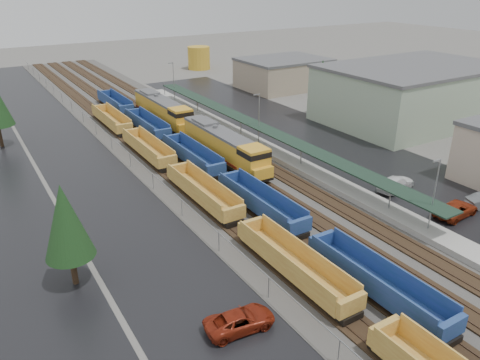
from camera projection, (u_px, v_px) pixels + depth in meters
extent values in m
cube|color=#302D2B|center=(172.00, 139.00, 72.74)|extent=(20.00, 160.00, 0.08)
cube|color=black|center=(135.00, 145.00, 69.82)|extent=(2.60, 160.00, 0.15)
cube|color=#473326|center=(130.00, 145.00, 69.43)|extent=(0.08, 160.00, 0.07)
cube|color=#473326|center=(140.00, 143.00, 70.12)|extent=(0.08, 160.00, 0.07)
cube|color=black|center=(160.00, 140.00, 71.73)|extent=(2.60, 160.00, 0.15)
cube|color=#473326|center=(156.00, 140.00, 71.35)|extent=(0.08, 160.00, 0.07)
cube|color=#473326|center=(164.00, 139.00, 72.03)|extent=(0.08, 160.00, 0.07)
cube|color=black|center=(184.00, 136.00, 73.65)|extent=(2.60, 160.00, 0.15)
cube|color=#473326|center=(180.00, 136.00, 73.26)|extent=(0.08, 160.00, 0.07)
cube|color=#473326|center=(188.00, 134.00, 73.95)|extent=(0.08, 160.00, 0.07)
cube|color=black|center=(206.00, 132.00, 75.56)|extent=(2.60, 160.00, 0.15)
cube|color=#473326|center=(202.00, 132.00, 75.17)|extent=(0.08, 160.00, 0.07)
cube|color=#473326|center=(210.00, 130.00, 75.86)|extent=(0.08, 160.00, 0.07)
cube|color=black|center=(74.00, 157.00, 65.57)|extent=(10.00, 160.00, 0.02)
cube|color=black|center=(308.00, 136.00, 74.04)|extent=(16.00, 100.00, 0.02)
cube|color=#9E9B93|center=(259.00, 144.00, 69.36)|extent=(3.00, 80.00, 0.70)
cylinder|color=gray|center=(390.00, 198.00, 49.23)|extent=(0.16, 0.16, 2.40)
cylinder|color=gray|center=(301.00, 155.00, 60.93)|extent=(0.16, 0.16, 2.40)
cylinder|color=gray|center=(241.00, 126.00, 72.63)|extent=(0.16, 0.16, 2.40)
cylinder|color=gray|center=(197.00, 105.00, 84.33)|extent=(0.16, 0.16, 2.40)
cylinder|color=gray|center=(164.00, 89.00, 96.03)|extent=(0.16, 0.16, 2.40)
cube|color=#192D21|center=(259.00, 126.00, 68.21)|extent=(2.60, 65.00, 0.15)
cylinder|color=gray|center=(433.00, 198.00, 44.49)|extent=(0.12, 0.12, 8.00)
cube|color=gray|center=(437.00, 161.00, 42.67)|extent=(1.00, 0.15, 0.12)
cylinder|color=gray|center=(259.00, 121.00, 67.88)|extent=(0.12, 0.12, 8.00)
cube|color=gray|center=(256.00, 95.00, 66.07)|extent=(1.00, 0.15, 0.12)
cylinder|color=gray|center=(174.00, 83.00, 91.28)|extent=(0.12, 0.12, 8.00)
cube|color=gray|center=(170.00, 63.00, 89.47)|extent=(1.00, 0.15, 0.12)
cylinder|color=gray|center=(339.00, 352.00, 30.37)|extent=(0.08, 0.08, 2.00)
cylinder|color=gray|center=(269.00, 288.00, 36.61)|extent=(0.08, 0.08, 2.00)
cylinder|color=gray|center=(219.00, 242.00, 42.85)|extent=(0.08, 0.08, 2.00)
cylinder|color=gray|center=(182.00, 208.00, 49.09)|extent=(0.08, 0.08, 2.00)
cylinder|color=gray|center=(153.00, 182.00, 55.33)|extent=(0.08, 0.08, 2.00)
cylinder|color=gray|center=(130.00, 161.00, 61.57)|extent=(0.08, 0.08, 2.00)
cylinder|color=gray|center=(112.00, 143.00, 67.81)|extent=(0.08, 0.08, 2.00)
cylinder|color=gray|center=(96.00, 129.00, 74.04)|extent=(0.08, 0.08, 2.00)
cylinder|color=gray|center=(83.00, 117.00, 80.28)|extent=(0.08, 0.08, 2.00)
cylinder|color=gray|center=(72.00, 107.00, 86.52)|extent=(0.08, 0.08, 2.00)
cylinder|color=gray|center=(62.00, 98.00, 92.76)|extent=(0.08, 0.08, 2.00)
cylinder|color=gray|center=(53.00, 90.00, 99.00)|extent=(0.08, 0.08, 2.00)
cylinder|color=gray|center=(46.00, 83.00, 105.24)|extent=(0.08, 0.08, 2.00)
cylinder|color=gray|center=(39.00, 77.00, 111.48)|extent=(0.08, 0.08, 2.00)
cylinder|color=gray|center=(33.00, 72.00, 117.72)|extent=(0.08, 0.08, 2.00)
cylinder|color=gray|center=(28.00, 67.00, 123.96)|extent=(0.08, 0.08, 2.00)
cube|color=gray|center=(111.00, 137.00, 67.40)|extent=(0.05, 160.00, 0.05)
cube|color=#92A78D|center=(412.00, 94.00, 80.71)|extent=(30.00, 20.00, 9.00)
cube|color=#59595B|center=(417.00, 66.00, 78.79)|extent=(30.60, 20.40, 0.50)
cube|color=tan|center=(283.00, 74.00, 104.36)|extent=(18.00, 14.00, 6.00)
cube|color=#59595B|center=(284.00, 60.00, 103.05)|extent=(18.36, 14.28, 0.50)
ellipsoid|color=#4D5C47|center=(117.00, 31.00, 208.87)|extent=(196.00, 140.00, 25.20)
ellipsoid|color=#4D5C47|center=(239.00, 22.00, 250.15)|extent=(168.00, 120.00, 21.60)
cylinder|color=#332316|center=(74.00, 269.00, 38.29)|extent=(0.50, 0.50, 2.70)
cone|color=black|center=(66.00, 221.00, 36.47)|extent=(3.96, 3.96, 6.30)
cylinder|color=#332316|center=(0.00, 136.00, 68.88)|extent=(0.50, 0.50, 3.30)
cylinder|color=#332316|center=(320.00, 108.00, 83.98)|extent=(0.50, 0.50, 3.00)
cone|color=black|center=(322.00, 80.00, 81.96)|extent=(4.40, 4.40, 7.00)
cube|color=black|center=(223.00, 156.00, 63.65)|extent=(2.97, 19.82, 0.40)
cube|color=gold|center=(219.00, 142.00, 63.74)|extent=(2.78, 15.86, 2.97)
cube|color=gold|center=(254.00, 161.00, 56.86)|extent=(2.97, 3.17, 3.37)
cube|color=black|center=(254.00, 153.00, 56.46)|extent=(3.02, 3.22, 0.69)
cube|color=gold|center=(262.00, 173.00, 55.87)|extent=(2.78, 0.99, 1.39)
cube|color=#59595B|center=(219.00, 131.00, 63.10)|extent=(2.82, 15.86, 0.35)
cube|color=maroon|center=(210.00, 152.00, 63.55)|extent=(0.04, 15.86, 0.35)
cube|color=maroon|center=(228.00, 148.00, 64.90)|extent=(0.04, 15.86, 0.35)
cube|color=black|center=(223.00, 158.00, 63.81)|extent=(2.18, 5.95, 0.59)
cube|color=black|center=(250.00, 175.00, 58.36)|extent=(2.38, 3.96, 0.50)
cube|color=black|center=(200.00, 143.00, 69.18)|extent=(2.38, 3.96, 0.50)
cylinder|color=#59595B|center=(215.00, 127.00, 63.76)|extent=(0.69, 0.69, 0.50)
cube|color=#59595B|center=(205.00, 122.00, 66.09)|extent=(2.38, 3.96, 0.50)
cube|color=black|center=(162.00, 119.00, 80.03)|extent=(2.97, 19.82, 0.40)
cube|color=gold|center=(159.00, 108.00, 80.12)|extent=(2.78, 15.86, 2.97)
cube|color=gold|center=(181.00, 119.00, 73.24)|extent=(2.97, 3.17, 3.37)
cube|color=black|center=(181.00, 113.00, 72.84)|extent=(3.02, 3.22, 0.69)
cube|color=gold|center=(186.00, 128.00, 72.25)|extent=(2.78, 0.99, 1.39)
cube|color=#59595B|center=(159.00, 99.00, 79.48)|extent=(2.82, 15.86, 0.35)
cube|color=maroon|center=(152.00, 116.00, 79.93)|extent=(0.04, 15.86, 0.35)
cube|color=maroon|center=(167.00, 113.00, 81.27)|extent=(0.04, 15.86, 0.35)
cube|color=black|center=(162.00, 121.00, 80.19)|extent=(2.18, 5.95, 0.59)
cube|color=black|center=(179.00, 131.00, 74.74)|extent=(2.38, 3.96, 0.50)
cube|color=black|center=(148.00, 111.00, 85.56)|extent=(2.38, 3.96, 0.50)
cylinder|color=#59595B|center=(156.00, 96.00, 80.13)|extent=(0.69, 0.69, 0.50)
cube|color=#59595B|center=(150.00, 93.00, 82.47)|extent=(2.38, 3.96, 0.50)
cube|color=#AF7730|center=(384.00, 331.00, 31.40)|extent=(2.62, 0.50, 1.41)
cube|color=black|center=(390.00, 349.00, 31.26)|extent=(2.01, 2.21, 0.50)
cube|color=#AF7730|center=(294.00, 268.00, 39.38)|extent=(2.62, 13.08, 0.25)
cube|color=#AF7730|center=(282.00, 263.00, 38.41)|extent=(0.15, 13.08, 1.81)
cube|color=#AF7730|center=(306.00, 254.00, 39.61)|extent=(0.15, 13.08, 1.81)
cube|color=#AF7730|center=(351.00, 305.00, 33.83)|extent=(2.62, 0.50, 1.41)
cube|color=#AF7730|center=(251.00, 227.00, 44.35)|extent=(2.62, 0.50, 1.41)
cube|color=black|center=(343.00, 311.00, 34.79)|extent=(2.01, 2.21, 0.50)
cube|color=black|center=(255.00, 239.00, 44.21)|extent=(2.01, 2.21, 0.50)
cube|color=#AF7730|center=(203.00, 195.00, 52.32)|extent=(2.62, 13.08, 0.25)
cube|color=#AF7730|center=(193.00, 190.00, 51.36)|extent=(0.15, 13.08, 1.81)
cube|color=#AF7730|center=(213.00, 185.00, 52.56)|extent=(0.15, 13.08, 1.81)
cube|color=#AF7730|center=(234.00, 214.00, 46.78)|extent=(2.62, 0.50, 1.41)
cube|color=#AF7730|center=(178.00, 170.00, 57.30)|extent=(2.62, 0.50, 1.41)
cube|color=black|center=(230.00, 219.00, 47.74)|extent=(2.01, 2.21, 0.50)
cube|color=black|center=(180.00, 179.00, 57.15)|extent=(2.01, 2.21, 0.50)
cube|color=#AF7730|center=(148.00, 151.00, 65.27)|extent=(2.62, 13.08, 0.25)
cube|color=#AF7730|center=(139.00, 147.00, 64.30)|extent=(0.15, 13.08, 1.81)
cube|color=#AF7730|center=(156.00, 144.00, 65.51)|extent=(0.15, 13.08, 1.81)
cube|color=#AF7730|center=(167.00, 162.00, 59.73)|extent=(2.62, 0.50, 1.41)
cube|color=#AF7730|center=(131.00, 134.00, 70.24)|extent=(2.62, 0.50, 1.41)
cube|color=black|center=(166.00, 167.00, 60.68)|extent=(2.01, 2.21, 0.50)
cube|color=black|center=(134.00, 141.00, 70.10)|extent=(2.01, 2.21, 0.50)
cube|color=#AF7730|center=(112.00, 122.00, 78.22)|extent=(2.62, 13.08, 0.25)
cube|color=#AF7730|center=(104.00, 118.00, 77.25)|extent=(0.15, 13.08, 1.81)
cube|color=#AF7730|center=(118.00, 116.00, 78.45)|extent=(0.15, 13.08, 1.81)
cube|color=#AF7730|center=(125.00, 128.00, 72.68)|extent=(2.62, 0.50, 1.41)
cube|color=#AF7730|center=(100.00, 109.00, 83.19)|extent=(2.62, 0.50, 1.41)
cube|color=black|center=(124.00, 133.00, 73.63)|extent=(2.01, 2.21, 0.50)
cube|color=black|center=(101.00, 115.00, 83.05)|extent=(2.01, 2.21, 0.50)
cube|color=navy|center=(376.00, 286.00, 37.02)|extent=(2.66, 12.87, 0.26)
cube|color=navy|center=(366.00, 282.00, 36.04)|extent=(0.15, 12.87, 1.84)
cube|color=navy|center=(389.00, 272.00, 37.26)|extent=(0.15, 12.87, 1.84)
cube|color=navy|center=(451.00, 329.00, 31.55)|extent=(2.66, 0.51, 1.43)
cube|color=navy|center=(322.00, 241.00, 41.91)|extent=(2.66, 0.51, 1.43)
cube|color=black|center=(439.00, 334.00, 32.52)|extent=(2.05, 2.25, 0.51)
cube|color=black|center=(326.00, 255.00, 41.77)|extent=(2.05, 2.25, 0.51)
cube|color=navy|center=(261.00, 206.00, 49.86)|extent=(2.66, 12.87, 0.26)
cube|color=navy|center=(251.00, 201.00, 48.87)|extent=(0.15, 12.87, 1.84)
cube|color=navy|center=(271.00, 195.00, 50.10)|extent=(0.15, 12.87, 1.84)
cube|color=navy|center=(300.00, 226.00, 44.39)|extent=(2.66, 0.51, 1.43)
cube|color=navy|center=(229.00, 178.00, 54.75)|extent=(2.66, 0.51, 1.43)
cube|color=black|center=(294.00, 232.00, 45.36)|extent=(2.05, 2.25, 0.51)
cube|color=black|center=(232.00, 189.00, 54.60)|extent=(2.05, 2.25, 0.51)
cube|color=navy|center=(192.00, 158.00, 62.70)|extent=(2.66, 12.87, 0.26)
cube|color=navy|center=(183.00, 154.00, 61.71)|extent=(0.15, 12.87, 1.84)
cube|color=navy|center=(201.00, 150.00, 62.94)|extent=(0.15, 12.87, 1.84)
cube|color=navy|center=(216.00, 170.00, 57.23)|extent=(2.66, 0.51, 1.43)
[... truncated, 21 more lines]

